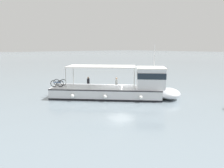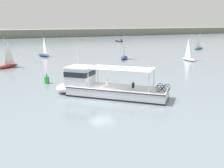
{
  "view_description": "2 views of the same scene",
  "coord_description": "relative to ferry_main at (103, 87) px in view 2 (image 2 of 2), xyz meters",
  "views": [
    {
      "loc": [
        15.83,
        16.91,
        5.12
      ],
      "look_at": [
        1.41,
        0.22,
        1.4
      ],
      "focal_mm": 35.92,
      "sensor_mm": 36.0,
      "label": 1
    },
    {
      "loc": [
        -11.44,
        -25.03,
        7.91
      ],
      "look_at": [
        1.41,
        0.22,
        1.4
      ],
      "focal_mm": 43.03,
      "sensor_mm": 36.0,
      "label": 2
    }
  ],
  "objects": [
    {
      "name": "sailboat_horizon_west",
      "position": [
        28.26,
        17.32,
        -0.47
      ],
      "size": [
        2.55,
        5.0,
        5.4
      ],
      "color": "white",
      "rests_on": "ground"
    },
    {
      "name": "sailboat_horizon_east",
      "position": [
        2.3,
        38.3,
        -0.47
      ],
      "size": [
        2.5,
        5.0,
        5.4
      ],
      "color": "navy",
      "rests_on": "ground"
    },
    {
      "name": "sailboat_near_port",
      "position": [
        48.62,
        35.17,
        -0.47
      ],
      "size": [
        5.0,
        2.81,
        5.4
      ],
      "color": "teal",
      "rests_on": "ground"
    },
    {
      "name": "ferry_main",
      "position": [
        0.0,
        0.0,
        0.0
      ],
      "size": [
        11.03,
        11.31,
        5.32
      ],
      "color": "silver",
      "rests_on": "ground"
    },
    {
      "name": "ground_plane",
      "position": [
        -0.71,
        -0.96,
        -1.01
      ],
      "size": [
        400.0,
        400.0,
        0.0
      ],
      "primitive_type": "plane",
      "color": "gray"
    },
    {
      "name": "motorboat_off_bow",
      "position": [
        42.53,
        74.54,
        -0.47
      ],
      "size": [
        1.92,
        3.77,
        1.26
      ],
      "color": "#232328",
      "rests_on": "ground"
    },
    {
      "name": "channel_buoy",
      "position": [
        -4.08,
        9.06,
        -0.45
      ],
      "size": [
        0.7,
        0.7,
        1.4
      ],
      "color": "green",
      "rests_on": "ground"
    },
    {
      "name": "sailboat_off_stern",
      "position": [
        17.11,
        25.56,
        -0.47
      ],
      "size": [
        3.96,
        4.7,
        5.4
      ],
      "color": "navy",
      "rests_on": "ground"
    },
    {
      "name": "sailboat_far_right",
      "position": [
        -7.23,
        24.88,
        -0.47
      ],
      "size": [
        4.62,
        4.1,
        5.4
      ],
      "color": "maroon",
      "rests_on": "ground"
    }
  ]
}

